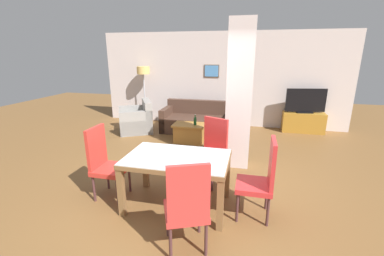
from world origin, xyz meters
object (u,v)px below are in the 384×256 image
object	(u,v)px
dining_chair_head_right	(262,177)
sofa	(199,121)
dining_chair_far_right	(212,149)
dining_chair_near_right	(187,205)
bottle	(195,121)
tv_screen	(306,101)
dining_table	(177,168)
armchair	(137,121)
coffee_table	(189,133)
floor_lamp	(143,75)
dining_chair_head_left	(105,161)
tv_stand	(303,122)

from	to	relation	value
dining_chair_head_right	sofa	distance (m)	3.98
dining_chair_far_right	dining_chair_near_right	size ratio (longest dim) A/B	1.00
bottle	tv_screen	size ratio (longest dim) A/B	0.25
dining_table	armchair	xyz separation A→B (m)	(-2.13, 3.24, -0.29)
coffee_table	floor_lamp	size ratio (longest dim) A/B	0.45
floor_lamp	dining_chair_head_right	bearing A→B (deg)	-50.66
dining_table	floor_lamp	world-z (taller)	floor_lamp
dining_table	dining_chair_far_right	xyz separation A→B (m)	(0.35, 0.83, -0.01)
dining_chair_head_right	tv_screen	world-z (taller)	tv_screen
armchair	dining_chair_near_right	bearing A→B (deg)	-177.64
dining_chair_far_right	bottle	bearing A→B (deg)	-46.06
dining_chair_near_right	sofa	world-z (taller)	dining_chair_near_right
dining_table	dining_chair_head_left	distance (m)	1.12
dining_chair_head_left	sofa	size ratio (longest dim) A/B	0.55
dining_table	armchair	size ratio (longest dim) A/B	1.15
bottle	coffee_table	bearing A→B (deg)	168.00
coffee_table	dining_chair_far_right	bearing A→B (deg)	-65.32
dining_chair_head_right	coffee_table	xyz separation A→B (m)	(-1.63, 2.68, -0.34)
dining_chair_far_right	armchair	world-z (taller)	dining_chair_far_right
dining_table	tv_stand	distance (m)	4.84
sofa	dining_chair_far_right	bearing A→B (deg)	106.19
dining_chair_head_right	tv_stand	size ratio (longest dim) A/B	1.00
armchair	floor_lamp	xyz separation A→B (m)	(-0.14, 0.91, 1.17)
dining_chair_near_right	coffee_table	bearing A→B (deg)	80.64
dining_table	bottle	distance (m)	2.67
sofa	floor_lamp	xyz separation A→B (m)	(-1.81, 0.52, 1.18)
coffee_table	tv_stand	xyz separation A→B (m)	(2.85, 1.54, 0.04)
dining_chair_head_right	coffee_table	world-z (taller)	dining_chair_head_right
armchair	dining_chair_far_right	bearing A→B (deg)	-163.09
sofa	bottle	size ratio (longest dim) A/B	7.59
sofa	coffee_table	distance (m)	0.96
bottle	armchair	bearing A→B (deg)	161.63
bottle	tv_stand	bearing A→B (deg)	30.19
dining_table	bottle	xyz separation A→B (m)	(-0.34, 2.64, -0.03)
tv_stand	sofa	bearing A→B (deg)	-168.38
dining_chair_near_right	bottle	distance (m)	3.55
dining_chair_head_right	tv_screen	size ratio (longest dim) A/B	1.04
tv_screen	floor_lamp	distance (m)	4.66
dining_chair_head_left	sofa	bearing A→B (deg)	169.65
dining_chair_head_left	dining_chair_near_right	bearing A→B (deg)	60.48
dining_chair_near_right	dining_chair_far_right	bearing A→B (deg)	67.07
floor_lamp	dining_chair_near_right	bearing A→B (deg)	-62.27
coffee_table	tv_stand	world-z (taller)	tv_stand
dining_chair_far_right	bottle	distance (m)	1.94
dining_chair_head_right	floor_lamp	xyz separation A→B (m)	(-3.40, 4.15, 0.88)
sofa	tv_stand	distance (m)	2.87
armchair	tv_stand	world-z (taller)	armchair
sofa	tv_screen	bearing A→B (deg)	-168.38
coffee_table	tv_stand	size ratio (longest dim) A/B	0.70
dining_table	floor_lamp	bearing A→B (deg)	118.65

